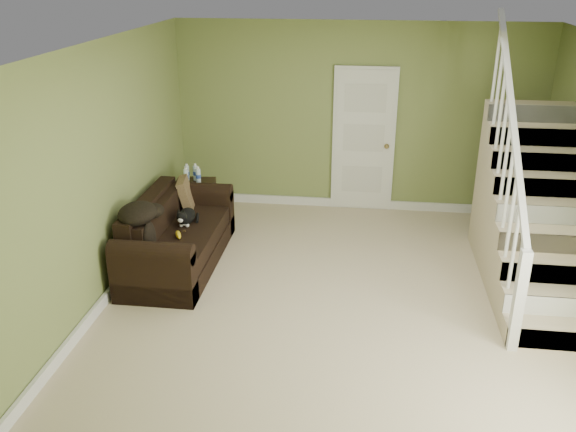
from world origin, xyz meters
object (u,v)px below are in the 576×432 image
(sofa, at_px, (175,239))
(side_table, at_px, (195,203))
(cat, at_px, (186,217))
(banana, at_px, (178,235))

(sofa, height_order, side_table, side_table)
(cat, bearing_deg, banana, -86.26)
(side_table, bearing_deg, cat, -80.13)
(side_table, bearing_deg, sofa, -86.33)
(side_table, height_order, cat, side_table)
(side_table, bearing_deg, banana, -82.21)
(cat, relative_size, banana, 2.43)
(banana, bearing_deg, cat, 69.14)
(sofa, bearing_deg, cat, 59.44)
(cat, xyz_separation_m, banana, (0.02, -0.37, -0.06))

